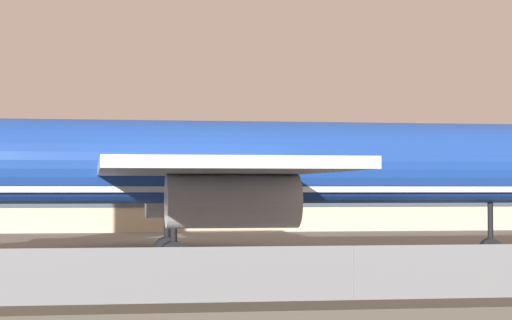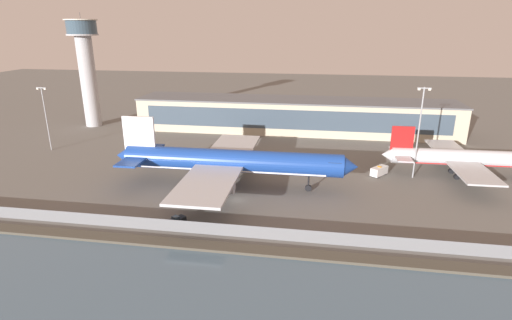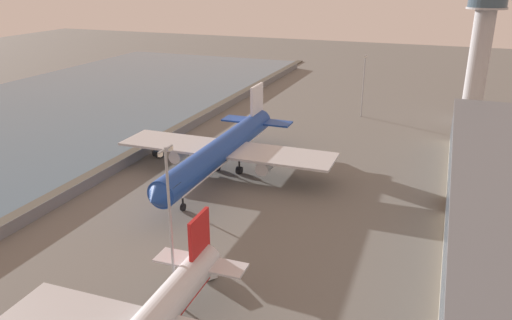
% 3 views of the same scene
% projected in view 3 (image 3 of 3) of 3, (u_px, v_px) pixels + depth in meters
% --- Properties ---
extents(ground_plane, '(500.00, 500.00, 0.00)m').
position_uv_depth(ground_plane, '(187.00, 176.00, 112.12)').
color(ground_plane, '#66635E').
extents(shoreline_seawall, '(320.00, 3.00, 0.50)m').
position_uv_depth(shoreline_seawall, '(111.00, 164.00, 118.92)').
color(shoreline_seawall, '#474238').
rests_on(shoreline_seawall, ground).
extents(perimeter_fence, '(280.00, 0.10, 2.43)m').
position_uv_depth(perimeter_fence, '(127.00, 162.00, 117.07)').
color(perimeter_fence, slate).
rests_on(perimeter_fence, ground).
extents(cargo_jet_blue, '(57.89, 49.48, 16.52)m').
position_uv_depth(cargo_jet_blue, '(223.00, 149.00, 110.28)').
color(cargo_jet_blue, '#193D93').
rests_on(cargo_jet_blue, ground).
extents(baggage_tug, '(3.02, 3.57, 1.80)m').
position_uv_depth(baggage_tug, '(158.00, 154.00, 124.00)').
color(baggage_tug, '#1E2328').
rests_on(baggage_tug, ground).
extents(ops_van, '(4.88, 5.38, 2.48)m').
position_uv_depth(ops_van, '(203.00, 265.00, 75.71)').
color(ops_van, white).
rests_on(ops_van, ground).
extents(control_tower, '(11.64, 11.64, 41.40)m').
position_uv_depth(control_tower, '(481.00, 44.00, 143.92)').
color(control_tower, '#ADADB2').
rests_on(control_tower, ground).
extents(terminal_building, '(113.89, 18.29, 11.76)m').
position_uv_depth(terminal_building, '(505.00, 215.00, 81.40)').
color(terminal_building, '#BCB299').
rests_on(terminal_building, ground).
extents(apron_light_mast_apron_west, '(3.20, 0.40, 19.52)m').
position_uv_depth(apron_light_mast_apron_west, '(364.00, 82.00, 155.38)').
color(apron_light_mast_apron_west, '#93969B').
rests_on(apron_light_mast_apron_west, ground).
extents(apron_light_mast_apron_east, '(3.20, 0.40, 22.93)m').
position_uv_depth(apron_light_mast_apron_east, '(170.00, 222.00, 64.37)').
color(apron_light_mast_apron_east, '#93969B').
rests_on(apron_light_mast_apron_east, ground).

